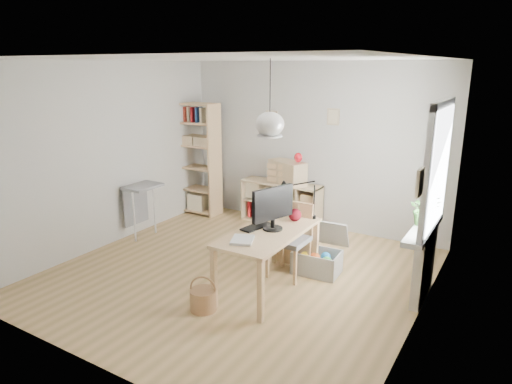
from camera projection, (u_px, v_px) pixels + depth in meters
The scene contains 20 objects.
ground at pixel (238, 273), 5.96m from camera, with size 4.50×4.50×0.00m, color tan.
room_shell at pixel (270, 124), 5.03m from camera, with size 4.50×4.50×4.50m.
window_unit at pixel (438, 168), 4.94m from camera, with size 0.07×1.16×1.46m.
radiator at pixel (424, 265), 5.26m from camera, with size 0.10×0.80×0.80m, color white.
windowsill at pixel (423, 229), 5.17m from camera, with size 0.22×1.20×0.06m, color silver.
desk at pixel (269, 238), 5.39m from camera, with size 0.70×1.50×0.75m.
cube_shelf at pixel (281, 206), 7.84m from camera, with size 1.40×0.38×0.72m.
tall_bookshelf at pixel (197, 154), 8.17m from camera, with size 0.80×0.38×2.00m.
side_table at pixel (140, 196), 7.09m from camera, with size 0.40×0.55×0.85m.
chair at pixel (291, 235), 5.83m from camera, with size 0.47×0.47×0.94m.
wicker_basket at pixel (203, 299), 5.04m from camera, with size 0.29×0.29×0.41m.
storage_chest at pixel (319, 257), 5.98m from camera, with size 0.63×0.70×0.62m.
monitor at pixel (273, 206), 5.33m from camera, with size 0.24×0.58×0.52m.
keyboard at pixel (256, 227), 5.47m from camera, with size 0.16×0.42×0.02m, color black.
task_lamp at pixel (297, 193), 5.76m from camera, with size 0.44×0.16×0.47m.
yarn_ball at pixel (295, 215), 5.67m from camera, with size 0.16×0.16×0.16m, color #4A0914.
paper_tray at pixel (242, 240), 5.04m from camera, with size 0.23×0.29×0.03m, color silver.
drawer_chest at pixel (287, 172), 7.57m from camera, with size 0.67×0.31×0.38m, color tan.
red_vase at pixel (298, 158), 7.40m from camera, with size 0.13×0.13×0.16m, color maroon.
potted_plant at pixel (425, 209), 5.18m from camera, with size 0.34×0.29×0.37m, color #295821.
Camera 1 is at (3.03, -4.55, 2.63)m, focal length 32.00 mm.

